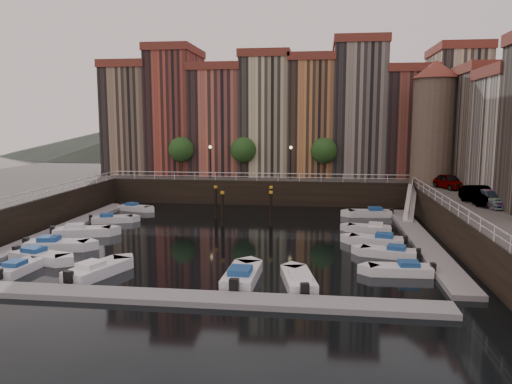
# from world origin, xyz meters

# --- Properties ---
(ground) EXTENTS (200.00, 200.00, 0.00)m
(ground) POSITION_xyz_m (0.00, 0.00, 0.00)
(ground) COLOR black
(ground) RESTS_ON ground
(quay_far) EXTENTS (80.00, 20.00, 3.00)m
(quay_far) POSITION_xyz_m (0.00, 26.00, 1.50)
(quay_far) COLOR black
(quay_far) RESTS_ON ground
(dock_left) EXTENTS (2.00, 28.00, 0.35)m
(dock_left) POSITION_xyz_m (-16.20, -1.00, 0.17)
(dock_left) COLOR gray
(dock_left) RESTS_ON ground
(dock_right) EXTENTS (2.00, 28.00, 0.35)m
(dock_right) POSITION_xyz_m (16.20, -1.00, 0.17)
(dock_right) COLOR gray
(dock_right) RESTS_ON ground
(dock_near) EXTENTS (30.00, 2.00, 0.35)m
(dock_near) POSITION_xyz_m (0.00, -17.00, 0.17)
(dock_near) COLOR gray
(dock_near) RESTS_ON ground
(mountains) EXTENTS (145.00, 100.00, 18.00)m
(mountains) POSITION_xyz_m (1.72, 110.00, 7.92)
(mountains) COLOR #2D382D
(mountains) RESTS_ON ground
(far_terrace) EXTENTS (48.70, 10.30, 17.50)m
(far_terrace) POSITION_xyz_m (3.31, 23.50, 10.95)
(far_terrace) COLOR #91765C
(far_terrace) RESTS_ON quay_far
(corner_tower) EXTENTS (5.20, 5.20, 13.80)m
(corner_tower) POSITION_xyz_m (20.00, 14.50, 10.19)
(corner_tower) COLOR #6B5B4C
(corner_tower) RESTS_ON quay_right
(promenade_trees) EXTENTS (21.20, 3.20, 5.20)m
(promenade_trees) POSITION_xyz_m (-1.33, 18.20, 6.58)
(promenade_trees) COLOR black
(promenade_trees) RESTS_ON quay_far
(street_lamps) EXTENTS (10.36, 0.36, 4.18)m
(street_lamps) POSITION_xyz_m (-1.00, 17.20, 5.90)
(street_lamps) COLOR black
(street_lamps) RESTS_ON quay_far
(railings) EXTENTS (36.08, 34.04, 0.52)m
(railings) POSITION_xyz_m (0.00, 4.88, 3.79)
(railings) COLOR white
(railings) RESTS_ON ground
(gangway) EXTENTS (2.78, 8.32, 3.73)m
(gangway) POSITION_xyz_m (17.10, 10.00, 1.92)
(gangway) COLOR white
(gangway) RESTS_ON ground
(mooring_pilings) EXTENTS (6.49, 4.89, 3.78)m
(mooring_pilings) POSITION_xyz_m (0.13, 5.52, 1.65)
(mooring_pilings) COLOR black
(mooring_pilings) RESTS_ON ground
(boat_left_0) EXTENTS (4.91, 2.88, 1.10)m
(boat_left_0) POSITION_xyz_m (-12.64, -10.47, 0.37)
(boat_left_0) COLOR white
(boat_left_0) RESTS_ON ground
(boat_left_1) EXTENTS (5.17, 2.51, 1.16)m
(boat_left_1) POSITION_xyz_m (-13.21, -7.14, 0.39)
(boat_left_1) COLOR white
(boat_left_1) RESTS_ON ground
(boat_left_2) EXTENTS (5.25, 3.29, 1.18)m
(boat_left_2) POSITION_xyz_m (-13.50, -2.32, 0.40)
(boat_left_2) COLOR white
(boat_left_2) RESTS_ON ground
(boat_left_3) EXTENTS (4.34, 2.78, 0.98)m
(boat_left_3) POSITION_xyz_m (-13.34, 3.82, 0.33)
(boat_left_3) COLOR white
(boat_left_3) RESTS_ON ground
(boat_left_4) EXTENTS (4.19, 2.59, 0.94)m
(boat_left_4) POSITION_xyz_m (-13.48, 10.61, 0.32)
(boat_left_4) COLOR white
(boat_left_4) RESTS_ON ground
(boat_right_0) EXTENTS (4.37, 1.73, 1.00)m
(boat_right_0) POSITION_xyz_m (13.13, -10.32, 0.34)
(boat_right_0) COLOR white
(boat_right_0) RESTS_ON ground
(boat_right_1) EXTENTS (4.48, 2.58, 1.00)m
(boat_right_1) POSITION_xyz_m (12.97, -5.91, 0.34)
(boat_right_1) COLOR white
(boat_right_1) RESTS_ON ground
(boat_right_2) EXTENTS (4.78, 2.58, 1.07)m
(boat_right_2) POSITION_xyz_m (12.49, -2.15, 0.36)
(boat_right_2) COLOR white
(boat_right_2) RESTS_ON ground
(boat_right_3) EXTENTS (4.30, 2.15, 0.96)m
(boat_right_3) POSITION_xyz_m (12.36, 2.70, 0.32)
(boat_right_3) COLOR white
(boat_right_3) RESTS_ON ground
(boat_right_4) EXTENTS (4.83, 2.13, 1.09)m
(boat_right_4) POSITION_xyz_m (13.06, 10.43, 0.37)
(boat_right_4) COLOR white
(boat_right_4) RESTS_ON ground
(boat_near_0) EXTENTS (1.83, 4.39, 1.00)m
(boat_near_0) POSITION_xyz_m (-12.48, -13.14, 0.34)
(boat_near_0) COLOR white
(boat_near_0) RESTS_ON ground
(boat_near_1) EXTENTS (3.36, 5.21, 1.17)m
(boat_near_1) POSITION_xyz_m (-6.92, -13.23, 0.40)
(boat_near_1) COLOR white
(boat_near_1) RESTS_ON ground
(boat_near_2) EXTENTS (2.04, 5.29, 1.21)m
(boat_near_2) POSITION_xyz_m (2.80, -13.29, 0.41)
(boat_near_2) COLOR white
(boat_near_2) RESTS_ON ground
(boat_near_3) EXTENTS (2.58, 4.88, 1.09)m
(boat_near_3) POSITION_xyz_m (6.41, -13.54, 0.37)
(boat_near_3) COLOR white
(boat_near_3) RESTS_ON ground
(car_a) EXTENTS (3.20, 4.83, 1.53)m
(car_a) POSITION_xyz_m (21.13, 10.88, 3.76)
(car_a) COLOR gray
(car_a) RESTS_ON quay_right
(car_b) EXTENTS (2.33, 4.92, 1.56)m
(car_b) POSITION_xyz_m (21.17, 0.86, 3.78)
(car_b) COLOR gray
(car_b) RESTS_ON quay_right
(car_c) EXTENTS (3.13, 5.09, 1.38)m
(car_c) POSITION_xyz_m (21.73, -0.23, 3.69)
(car_c) COLOR gray
(car_c) RESTS_ON quay_right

